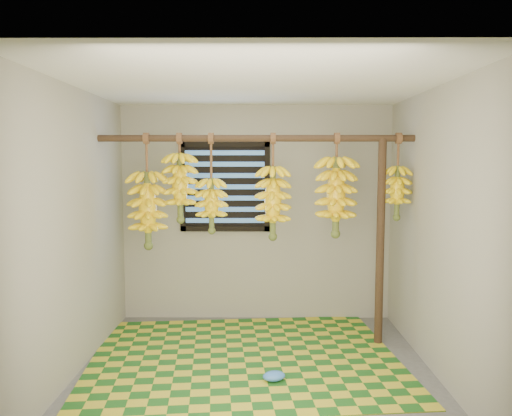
{
  "coord_description": "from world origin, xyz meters",
  "views": [
    {
      "loc": [
        0.02,
        -4.06,
        1.78
      ],
      "look_at": [
        0.0,
        0.55,
        1.35
      ],
      "focal_mm": 35.0,
      "sensor_mm": 36.0,
      "label": 1
    }
  ],
  "objects_px": {
    "banana_bunch_a": "(148,210)",
    "banana_bunch_b": "(180,188)",
    "plastic_bag": "(274,376)",
    "support_post": "(380,243)",
    "woven_mat": "(244,358)",
    "banana_bunch_f": "(397,192)",
    "banana_bunch_e": "(336,197)",
    "banana_bunch_d": "(273,203)",
    "banana_bunch_c": "(212,205)"
  },
  "relations": [
    {
      "from": "banana_bunch_b",
      "to": "banana_bunch_e",
      "type": "distance_m",
      "value": 1.5
    },
    {
      "from": "banana_bunch_b",
      "to": "banana_bunch_c",
      "type": "distance_m",
      "value": 0.34
    },
    {
      "from": "banana_bunch_c",
      "to": "banana_bunch_a",
      "type": "bearing_deg",
      "value": -180.0
    },
    {
      "from": "banana_bunch_b",
      "to": "banana_bunch_c",
      "type": "bearing_deg",
      "value": -0.0
    },
    {
      "from": "support_post",
      "to": "banana_bunch_d",
      "type": "distance_m",
      "value": 1.11
    },
    {
      "from": "woven_mat",
      "to": "banana_bunch_b",
      "type": "height_order",
      "value": "banana_bunch_b"
    },
    {
      "from": "woven_mat",
      "to": "banana_bunch_e",
      "type": "height_order",
      "value": "banana_bunch_e"
    },
    {
      "from": "plastic_bag",
      "to": "banana_bunch_f",
      "type": "distance_m",
      "value": 2.06
    },
    {
      "from": "banana_bunch_a",
      "to": "banana_bunch_b",
      "type": "distance_m",
      "value": 0.38
    },
    {
      "from": "banana_bunch_f",
      "to": "woven_mat",
      "type": "bearing_deg",
      "value": -165.31
    },
    {
      "from": "banana_bunch_f",
      "to": "banana_bunch_d",
      "type": "bearing_deg",
      "value": 180.0
    },
    {
      "from": "plastic_bag",
      "to": "support_post",
      "type": "bearing_deg",
      "value": 39.66
    },
    {
      "from": "banana_bunch_e",
      "to": "plastic_bag",
      "type": "bearing_deg",
      "value": -125.28
    },
    {
      "from": "banana_bunch_a",
      "to": "banana_bunch_c",
      "type": "bearing_deg",
      "value": 0.0
    },
    {
      "from": "banana_bunch_a",
      "to": "banana_bunch_d",
      "type": "distance_m",
      "value": 1.21
    },
    {
      "from": "banana_bunch_a",
      "to": "banana_bunch_b",
      "type": "bearing_deg",
      "value": 0.0
    },
    {
      "from": "banana_bunch_c",
      "to": "banana_bunch_f",
      "type": "distance_m",
      "value": 1.78
    },
    {
      "from": "banana_bunch_d",
      "to": "banana_bunch_a",
      "type": "bearing_deg",
      "value": -180.0
    },
    {
      "from": "banana_bunch_b",
      "to": "banana_bunch_e",
      "type": "height_order",
      "value": "same"
    },
    {
      "from": "plastic_bag",
      "to": "woven_mat",
      "type": "bearing_deg",
      "value": 117.56
    },
    {
      "from": "banana_bunch_a",
      "to": "banana_bunch_b",
      "type": "height_order",
      "value": "same"
    },
    {
      "from": "banana_bunch_e",
      "to": "support_post",
      "type": "bearing_deg",
      "value": -0.0
    },
    {
      "from": "support_post",
      "to": "banana_bunch_f",
      "type": "height_order",
      "value": "banana_bunch_f"
    },
    {
      "from": "woven_mat",
      "to": "banana_bunch_c",
      "type": "distance_m",
      "value": 1.45
    },
    {
      "from": "support_post",
      "to": "banana_bunch_b",
      "type": "distance_m",
      "value": 2.0
    },
    {
      "from": "woven_mat",
      "to": "banana_bunch_a",
      "type": "bearing_deg",
      "value": 157.83
    },
    {
      "from": "support_post",
      "to": "banana_bunch_d",
      "type": "xyz_separation_m",
      "value": [
        -1.04,
        0.0,
        0.39
      ]
    },
    {
      "from": "plastic_bag",
      "to": "banana_bunch_f",
      "type": "bearing_deg",
      "value": 35.96
    },
    {
      "from": "support_post",
      "to": "banana_bunch_f",
      "type": "relative_size",
      "value": 2.42
    },
    {
      "from": "banana_bunch_a",
      "to": "banana_bunch_c",
      "type": "xyz_separation_m",
      "value": [
        0.61,
        0.0,
        0.05
      ]
    },
    {
      "from": "banana_bunch_b",
      "to": "banana_bunch_d",
      "type": "bearing_deg",
      "value": -0.0
    },
    {
      "from": "support_post",
      "to": "banana_bunch_d",
      "type": "relative_size",
      "value": 1.98
    },
    {
      "from": "woven_mat",
      "to": "banana_bunch_b",
      "type": "distance_m",
      "value": 1.69
    },
    {
      "from": "banana_bunch_a",
      "to": "banana_bunch_e",
      "type": "xyz_separation_m",
      "value": [
        1.81,
        0.0,
        0.13
      ]
    },
    {
      "from": "banana_bunch_c",
      "to": "banana_bunch_e",
      "type": "xyz_separation_m",
      "value": [
        1.19,
        0.0,
        0.08
      ]
    },
    {
      "from": "support_post",
      "to": "banana_bunch_a",
      "type": "xyz_separation_m",
      "value": [
        -2.24,
        -0.0,
        0.32
      ]
    },
    {
      "from": "plastic_bag",
      "to": "banana_bunch_c",
      "type": "height_order",
      "value": "banana_bunch_c"
    },
    {
      "from": "woven_mat",
      "to": "banana_bunch_f",
      "type": "xyz_separation_m",
      "value": [
        1.46,
        0.38,
        1.48
      ]
    },
    {
      "from": "banana_bunch_c",
      "to": "banana_bunch_d",
      "type": "relative_size",
      "value": 0.94
    },
    {
      "from": "support_post",
      "to": "banana_bunch_c",
      "type": "bearing_deg",
      "value": 180.0
    },
    {
      "from": "banana_bunch_b",
      "to": "banana_bunch_f",
      "type": "height_order",
      "value": "same"
    },
    {
      "from": "banana_bunch_e",
      "to": "banana_bunch_f",
      "type": "height_order",
      "value": "same"
    },
    {
      "from": "banana_bunch_c",
      "to": "banana_bunch_e",
      "type": "relative_size",
      "value": 0.97
    },
    {
      "from": "banana_bunch_b",
      "to": "support_post",
      "type": "bearing_deg",
      "value": -0.0
    },
    {
      "from": "banana_bunch_a",
      "to": "banana_bunch_b",
      "type": "relative_size",
      "value": 1.3
    },
    {
      "from": "banana_bunch_a",
      "to": "banana_bunch_d",
      "type": "height_order",
      "value": "same"
    },
    {
      "from": "banana_bunch_d",
      "to": "banana_bunch_e",
      "type": "bearing_deg",
      "value": 0.0
    },
    {
      "from": "banana_bunch_b",
      "to": "banana_bunch_e",
      "type": "bearing_deg",
      "value": 0.0
    },
    {
      "from": "support_post",
      "to": "plastic_bag",
      "type": "distance_m",
      "value": 1.66
    },
    {
      "from": "plastic_bag",
      "to": "banana_bunch_f",
      "type": "height_order",
      "value": "banana_bunch_f"
    }
  ]
}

